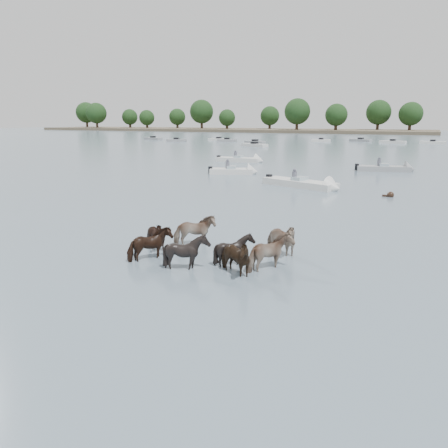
% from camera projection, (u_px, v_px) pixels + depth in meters
% --- Properties ---
extents(ground, '(400.00, 400.00, 0.00)m').
position_uv_depth(ground, '(173.00, 263.00, 15.20)').
color(ground, '#4B5B6C').
rests_on(ground, ground).
extents(shoreline, '(160.00, 30.00, 1.00)m').
position_uv_depth(shoreline, '(220.00, 130.00, 176.00)').
color(shoreline, '#4C4233').
rests_on(shoreline, ground).
extents(pony_herd, '(6.35, 4.30, 1.39)m').
position_uv_depth(pony_herd, '(213.00, 246.00, 15.39)').
color(pony_herd, black).
rests_on(pony_herd, ground).
extents(swimming_pony, '(0.72, 0.44, 0.44)m').
position_uv_depth(swimming_pony, '(390.00, 195.00, 28.06)').
color(swimming_pony, black).
rests_on(swimming_pony, ground).
extents(motorboat_a, '(4.60, 2.99, 1.92)m').
position_uv_depth(motorboat_a, '(239.00, 171.00, 39.69)').
color(motorboat_a, silver).
rests_on(motorboat_a, ground).
extents(motorboat_b, '(6.42, 3.69, 1.92)m').
position_uv_depth(motorboat_b, '(309.00, 185.00, 31.70)').
color(motorboat_b, silver).
rests_on(motorboat_b, ground).
extents(motorboat_c, '(5.56, 2.90, 1.92)m').
position_uv_depth(motorboat_c, '(391.00, 169.00, 41.77)').
color(motorboat_c, gray).
rests_on(motorboat_c, ground).
extents(motorboat_f, '(5.72, 1.80, 1.92)m').
position_uv_depth(motorboat_f, '(245.00, 160.00, 50.62)').
color(motorboat_f, silver).
rests_on(motorboat_f, ground).
extents(distant_flotilla, '(107.45, 30.77, 0.93)m').
position_uv_depth(distant_flotilla, '(391.00, 144.00, 82.27)').
color(distant_flotilla, gray).
rests_on(distant_flotilla, ground).
extents(treeline, '(147.95, 22.27, 12.33)m').
position_uv_depth(treeline, '(217.00, 114.00, 174.44)').
color(treeline, '#382619').
rests_on(treeline, ground).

